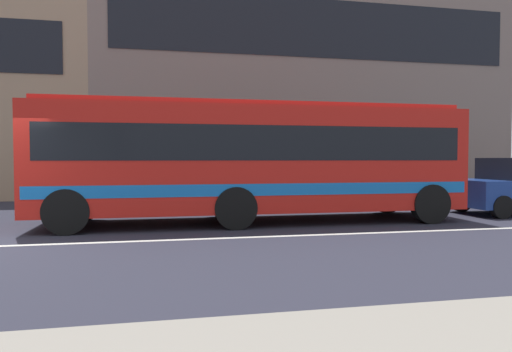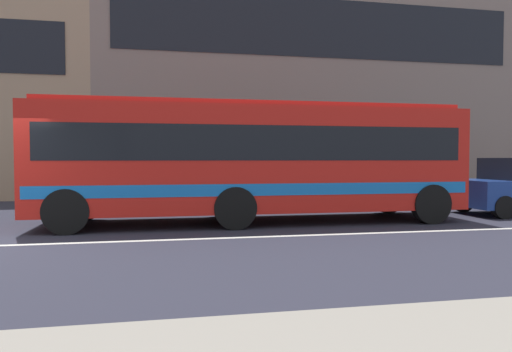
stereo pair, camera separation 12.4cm
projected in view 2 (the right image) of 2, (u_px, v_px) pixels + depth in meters
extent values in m
cube|color=gray|center=(296.00, 70.00, 24.03)|extent=(19.37, 8.54, 12.63)
cube|color=black|center=(323.00, 28.00, 19.78)|extent=(17.82, 0.04, 2.53)
cube|color=red|center=(253.00, 159.00, 11.80)|extent=(10.72, 2.55, 2.57)
cube|color=black|center=(253.00, 144.00, 11.78)|extent=(10.08, 2.57, 0.82)
cube|color=blue|center=(253.00, 186.00, 11.82)|extent=(10.51, 2.57, 0.28)
cube|color=red|center=(253.00, 107.00, 11.75)|extent=(10.29, 2.14, 0.12)
cube|color=black|center=(441.00, 146.00, 12.79)|extent=(0.03, 2.12, 0.90)
cylinder|color=black|center=(388.00, 197.00, 13.80)|extent=(1.00, 0.28, 1.00)
cylinder|color=black|center=(431.00, 204.00, 11.52)|extent=(1.00, 0.28, 1.00)
cylinder|color=black|center=(223.00, 199.00, 12.86)|extent=(1.00, 0.28, 1.00)
cylinder|color=black|center=(235.00, 208.00, 10.58)|extent=(1.00, 0.28, 1.00)
cylinder|color=black|center=(85.00, 202.00, 12.16)|extent=(1.00, 0.28, 1.00)
cylinder|color=black|center=(66.00, 212.00, 9.88)|extent=(1.00, 0.28, 1.00)
cylinder|color=black|center=(463.00, 201.00, 14.13)|extent=(0.64, 0.22, 0.64)
cylinder|color=black|center=(503.00, 207.00, 12.45)|extent=(0.64, 0.22, 0.64)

